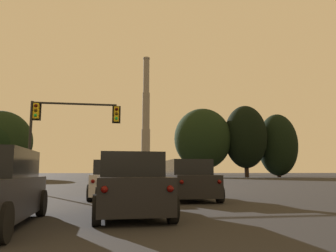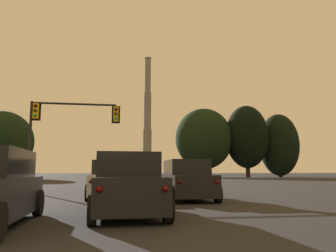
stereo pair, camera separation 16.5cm
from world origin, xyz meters
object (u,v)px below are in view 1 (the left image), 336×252
object	(u,v)px
traffic_light_overhead_left	(62,122)
smokestack	(146,127)
suv_center_lane_front	(113,180)
suv_right_lane_front	(188,180)
suv_center_lane_second	(129,185)

from	to	relation	value
traffic_light_overhead_left	smokestack	xyz separation A→B (m)	(19.71, 146.24, 19.66)
suv_center_lane_front	smokestack	distance (m)	154.81
suv_right_lane_front	suv_center_lane_front	world-z (taller)	same
suv_right_lane_front	suv_center_lane_front	distance (m)	3.82
suv_right_lane_front	smokestack	xyz separation A→B (m)	(12.67, 153.70, 23.41)
suv_center_lane_second	suv_right_lane_front	xyz separation A→B (m)	(3.01, 5.08, 0.00)
suv_center_lane_front	traffic_light_overhead_left	bearing A→B (deg)	122.93
suv_right_lane_front	traffic_light_overhead_left	bearing A→B (deg)	133.91
traffic_light_overhead_left	smokestack	size ratio (longest dim) A/B	0.10
suv_center_lane_front	smokestack	world-z (taller)	smokestack
suv_center_lane_second	suv_center_lane_front	size ratio (longest dim) A/B	1.00
traffic_light_overhead_left	smokestack	world-z (taller)	smokestack
suv_right_lane_front	suv_center_lane_front	bearing A→B (deg)	156.88
suv_center_lane_second	suv_right_lane_front	size ratio (longest dim) A/B	1.01
suv_center_lane_second	suv_center_lane_front	distance (m)	6.63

